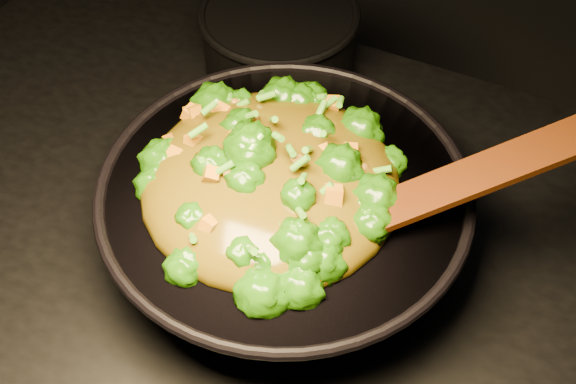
% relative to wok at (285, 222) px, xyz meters
% --- Properties ---
extents(wok, '(0.57, 0.57, 0.12)m').
position_rel_wok_xyz_m(wok, '(0.00, 0.00, 0.00)').
color(wok, black).
rests_on(wok, stovetop).
extents(stir_fry, '(0.40, 0.40, 0.11)m').
position_rel_wok_xyz_m(stir_fry, '(-0.02, -0.01, 0.12)').
color(stir_fry, '#205B06').
rests_on(stir_fry, wok).
extents(spatula, '(0.29, 0.22, 0.13)m').
position_rel_wok_xyz_m(spatula, '(0.18, 0.03, 0.12)').
color(spatula, '#3D1D09').
rests_on(spatula, wok).
extents(back_pot, '(0.25, 0.25, 0.13)m').
position_rel_wok_xyz_m(back_pot, '(-0.15, 0.30, 0.00)').
color(back_pot, black).
rests_on(back_pot, stovetop).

